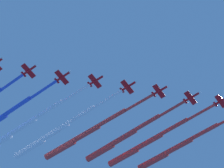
# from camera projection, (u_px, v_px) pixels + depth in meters

# --- Properties ---
(jet_lead) EXTENTS (21.58, 76.21, 4.03)m
(jet_lead) POSITION_uv_depth(u_px,v_px,m) (176.00, 148.00, 258.42)
(jet_lead) COLOR red
(jet_port_inner) EXTENTS (21.61, 77.27, 3.93)m
(jet_port_inner) POSITION_uv_depth(u_px,v_px,m) (146.00, 143.00, 257.31)
(jet_port_inner) COLOR red
(jet_starboard_inner) EXTENTS (20.11, 73.32, 3.99)m
(jet_starboard_inner) POSITION_uv_depth(u_px,v_px,m) (121.00, 139.00, 253.33)
(jet_starboard_inner) COLOR red
(jet_port_mid) EXTENTS (23.62, 80.01, 4.03)m
(jet_port_mid) POSITION_uv_depth(u_px,v_px,m) (83.00, 135.00, 253.49)
(jet_port_mid) COLOR red
(jet_starboard_mid) EXTENTS (22.89, 81.55, 3.98)m
(jet_starboard_mid) POSITION_uv_depth(u_px,v_px,m) (52.00, 133.00, 251.41)
(jet_starboard_mid) COLOR red
(jet_port_outer) EXTENTS (23.98, 83.40, 3.94)m
(jet_port_outer) POSITION_uv_depth(u_px,v_px,m) (19.00, 129.00, 250.03)
(jet_port_outer) COLOR red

